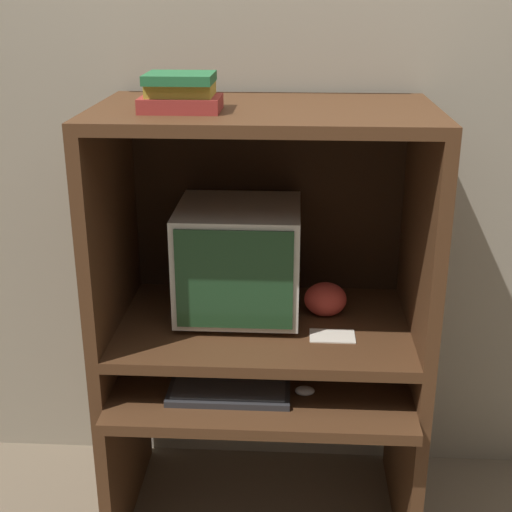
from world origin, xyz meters
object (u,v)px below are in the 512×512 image
(crt_monitor, at_px, (239,259))
(mouse, at_px, (305,391))
(book_stack, at_px, (181,93))
(snack_bag, at_px, (325,299))
(keyboard, at_px, (229,392))

(crt_monitor, xyz_separation_m, mouse, (0.22, -0.25, -0.34))
(crt_monitor, relative_size, mouse, 6.49)
(book_stack, bearing_deg, snack_bag, 19.25)
(keyboard, height_order, snack_bag, snack_bag)
(snack_bag, bearing_deg, crt_monitor, 179.88)
(snack_bag, height_order, book_stack, book_stack)
(mouse, bearing_deg, keyboard, -176.19)
(keyboard, relative_size, mouse, 6.23)
(snack_bag, distance_m, book_stack, 0.84)
(mouse, bearing_deg, crt_monitor, 132.06)
(keyboard, relative_size, book_stack, 1.68)
(keyboard, distance_m, snack_bag, 0.45)
(crt_monitor, height_order, book_stack, book_stack)
(crt_monitor, xyz_separation_m, snack_bag, (0.29, -0.00, -0.14))
(crt_monitor, bearing_deg, snack_bag, -0.12)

